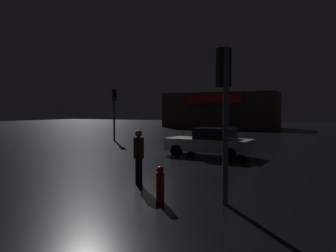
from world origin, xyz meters
TOP-DOWN VIEW (x-y plane):
  - ground_plane at (0.00, 0.00)m, footprint 120.00×120.00m
  - store_building at (-4.95, 30.23)m, footprint 16.12×6.53m
  - traffic_signal_opposite at (-6.56, 6.01)m, footprint 0.42×0.42m
  - traffic_signal_cross_left at (6.41, -7.45)m, footprint 0.41×0.43m
  - car_near at (3.32, 0.75)m, footprint 4.56×2.25m
  - pedestrian at (3.33, -6.60)m, footprint 0.45×0.45m
  - fire_hydrant at (4.88, -8.08)m, footprint 0.22×0.22m

SIDE VIEW (x-z plane):
  - ground_plane at x=0.00m, z-range 0.00..0.00m
  - fire_hydrant at x=4.88m, z-range 0.00..0.95m
  - car_near at x=3.32m, z-range 0.00..1.51m
  - pedestrian at x=3.33m, z-range 0.15..1.95m
  - store_building at x=-4.95m, z-range 0.01..5.04m
  - traffic_signal_cross_left at x=6.41m, z-range 0.85..4.87m
  - traffic_signal_opposite at x=-6.56m, z-range 0.83..4.99m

